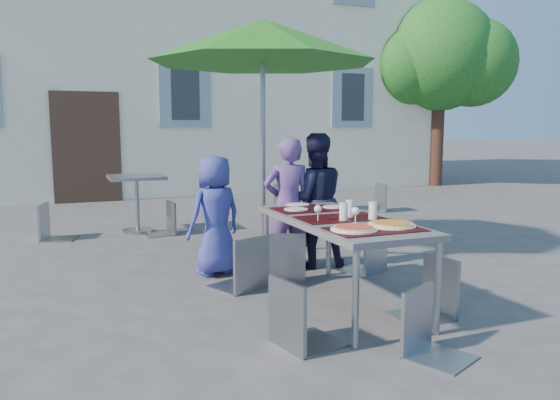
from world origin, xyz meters
name	(u,v)px	position (x,y,z in m)	size (l,w,h in m)	color
ground	(370,297)	(0.00, 0.00, 0.00)	(90.00, 90.00, 0.00)	#3F3F41
building	(151,2)	(0.00, 11.50, 4.85)	(13.60, 8.20, 11.10)	beige
tree	(440,57)	(6.55, 7.54, 3.25)	(3.60, 3.00, 4.70)	#3E251A
dining_table	(340,225)	(-0.35, -0.07, 0.70)	(0.80, 1.85, 0.76)	#3F3F43
pizza_near_left	(354,228)	(-0.52, -0.60, 0.77)	(0.35, 0.35, 0.03)	white
pizza_near_right	(392,224)	(-0.17, -0.57, 0.77)	(0.37, 0.37, 0.03)	white
glassware	(352,211)	(-0.30, -0.18, 0.83)	(0.51, 0.34, 0.15)	silver
place_settings	(310,207)	(-0.34, 0.56, 0.76)	(0.66, 0.49, 0.01)	white
child_0	(215,215)	(-1.06, 1.28, 0.61)	(0.60, 0.39, 1.23)	#343B90
child_1	(288,205)	(-0.33, 1.12, 0.70)	(0.51, 0.34, 1.40)	#5D3E7F
child_2	(314,200)	(0.02, 1.20, 0.72)	(0.70, 0.40, 1.44)	#191A37
chair_0	(244,230)	(-0.96, 0.66, 0.57)	(0.57, 0.57, 0.97)	gray
chair_1	(283,226)	(-0.51, 0.79, 0.55)	(0.52, 0.52, 0.94)	gray
chair_2	(369,223)	(0.42, 0.73, 0.52)	(0.53, 0.53, 0.90)	#94999F
chair_3	(299,271)	(-1.04, -0.76, 0.54)	(0.49, 0.49, 0.92)	gray
chair_4	(433,251)	(0.21, -0.59, 0.53)	(0.43, 0.43, 0.91)	gray
chair_5	(431,283)	(-0.29, -1.21, 0.49)	(0.50, 0.50, 0.85)	gray
patio_umbrella	(263,43)	(-0.30, 1.92, 2.45)	(2.61, 2.61, 2.72)	#929398
cafe_table_0	(137,192)	(-1.51, 3.87, 0.59)	(0.77, 0.77, 0.82)	#929398
bg_chair_l_0	(50,199)	(-2.65, 3.78, 0.55)	(0.52, 0.52, 0.94)	gray
bg_chair_r_0	(164,199)	(-1.17, 3.58, 0.51)	(0.43, 0.43, 0.88)	gray
cafe_table_1	(309,183)	(1.55, 4.60, 0.53)	(0.71, 0.71, 0.76)	#929398
bg_chair_l_1	(286,181)	(1.09, 4.56, 0.58)	(0.52, 0.51, 0.99)	gray
bg_chair_r_1	(376,181)	(2.70, 4.27, 0.55)	(0.45, 0.45, 0.94)	#93989F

